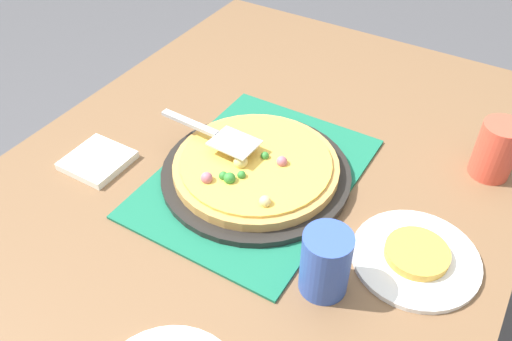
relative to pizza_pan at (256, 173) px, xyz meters
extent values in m
cube|color=brown|center=(0.00, 0.00, -0.03)|extent=(1.40, 1.00, 0.03)
cube|color=brown|center=(0.64, -0.44, -0.40)|extent=(0.07, 0.07, 0.72)
cube|color=brown|center=(0.64, 0.44, -0.40)|extent=(0.07, 0.07, 0.72)
cube|color=#196B4C|center=(0.00, 0.00, -0.01)|extent=(0.48, 0.36, 0.01)
cylinder|color=black|center=(0.00, 0.00, 0.00)|extent=(0.38, 0.38, 0.01)
cylinder|color=tan|center=(0.00, 0.00, 0.02)|extent=(0.33, 0.33, 0.02)
cylinder|color=#EAB747|center=(0.00, 0.00, 0.03)|extent=(0.30, 0.30, 0.01)
sphere|color=#B76675|center=(-0.10, 0.05, 0.04)|extent=(0.02, 0.02, 0.02)
sphere|color=#E5CC7F|center=(-0.09, -0.08, 0.04)|extent=(0.02, 0.02, 0.02)
sphere|color=#338433|center=(-0.07, 0.01, 0.04)|extent=(0.02, 0.02, 0.02)
sphere|color=#E5CC7F|center=(-0.03, 0.02, 0.04)|extent=(0.03, 0.03, 0.03)
sphere|color=#B76675|center=(0.02, -0.05, 0.04)|extent=(0.02, 0.02, 0.02)
sphere|color=#338433|center=(0.02, -0.01, 0.04)|extent=(0.02, 0.02, 0.02)
sphere|color=#338433|center=(-0.07, 0.03, 0.04)|extent=(0.02, 0.02, 0.02)
sphere|color=#B76675|center=(0.02, 0.04, 0.04)|extent=(0.03, 0.03, 0.03)
sphere|color=#338433|center=(-0.05, 0.00, 0.04)|extent=(0.02, 0.02, 0.02)
cylinder|color=white|center=(-0.04, -0.34, -0.01)|extent=(0.22, 0.22, 0.01)
cylinder|color=gold|center=(-0.04, -0.34, 0.01)|extent=(0.11, 0.11, 0.02)
cylinder|color=#E04C38|center=(0.26, -0.40, 0.05)|extent=(0.08, 0.08, 0.12)
cylinder|color=#3351AD|center=(-0.17, -0.23, 0.05)|extent=(0.08, 0.08, 0.12)
cube|color=silver|center=(0.00, 0.05, 0.06)|extent=(0.07, 0.09, 0.00)
cube|color=#B2B2B7|center=(0.01, 0.16, 0.06)|extent=(0.02, 0.14, 0.01)
cube|color=white|center=(-0.13, 0.31, -0.01)|extent=(0.12, 0.12, 0.02)
camera|label=1|loc=(-0.67, -0.40, 0.71)|focal=36.94mm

